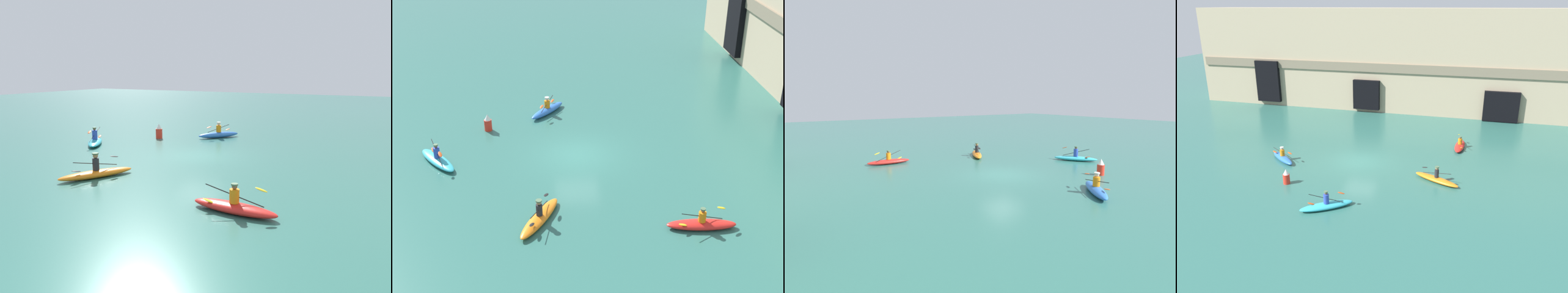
{
  "view_description": "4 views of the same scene",
  "coord_description": "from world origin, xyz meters",
  "views": [
    {
      "loc": [
        19.16,
        9.77,
        4.88
      ],
      "look_at": [
        2.35,
        0.94,
        1.05
      ],
      "focal_mm": 35.0,
      "sensor_mm": 36.0,
      "label": 1
    },
    {
      "loc": [
        27.12,
        -1.78,
        14.71
      ],
      "look_at": [
        2.31,
        0.43,
        1.71
      ],
      "focal_mm": 50.0,
      "sensor_mm": 36.0,
      "label": 2
    },
    {
      "loc": [
        -15.29,
        12.18,
        4.96
      ],
      "look_at": [
        3.72,
        -0.76,
        1.32
      ],
      "focal_mm": 28.0,
      "sensor_mm": 36.0,
      "label": 3
    },
    {
      "loc": [
        8.44,
        -26.67,
        11.67
      ],
      "look_at": [
        0.87,
        0.61,
        1.1
      ],
      "focal_mm": 35.0,
      "sensor_mm": 36.0,
      "label": 4
    }
  ],
  "objects": [
    {
      "name": "ground_plane",
      "position": [
        0.0,
        0.0,
        0.0
      ],
      "size": [
        120.0,
        120.0,
        0.0
      ],
      "primitive_type": "plane",
      "color": "#2D665B"
    },
    {
      "name": "kayak_blue",
      "position": [
        -5.96,
        -1.53,
        0.26
      ],
      "size": [
        2.92,
        2.51,
        1.15
      ],
      "rotation": [
        0.0,
        0.0,
        5.61
      ],
      "color": "blue",
      "rests_on": "ground"
    },
    {
      "name": "kayak_cyan",
      "position": [
        0.27,
        -7.7,
        0.22
      ],
      "size": [
        3.16,
        2.63,
        1.16
      ],
      "rotation": [
        0.0,
        0.0,
        3.78
      ],
      "color": "#33B2C6",
      "rests_on": "ground"
    },
    {
      "name": "kayak_red",
      "position": [
        7.46,
        5.13,
        0.22
      ],
      "size": [
        0.99,
        3.22,
        1.06
      ],
      "rotation": [
        0.0,
        0.0,
        1.51
      ],
      "color": "red",
      "rests_on": "ground"
    },
    {
      "name": "kayak_orange",
      "position": [
        6.29,
        -2.16,
        0.22
      ],
      "size": [
        3.44,
        2.25,
        1.16
      ],
      "rotation": [
        0.0,
        0.0,
        2.66
      ],
      "color": "orange",
      "rests_on": "ground"
    },
    {
      "name": "marker_buoy",
      "position": [
        -3.7,
        -5.23,
        0.5
      ],
      "size": [
        0.47,
        0.47,
        1.07
      ],
      "color": "red",
      "rests_on": "ground"
    }
  ]
}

